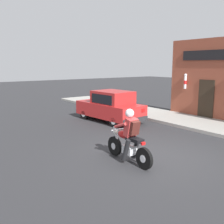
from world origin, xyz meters
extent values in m
plane|color=#2B2B2D|center=(0.00, 0.00, 0.00)|extent=(80.00, 80.00, 0.00)
cube|color=#9E9B93|center=(4.90, 3.00, 0.07)|extent=(2.60, 22.00, 0.14)
cube|color=#2D2319|center=(6.18, 2.33, 1.05)|extent=(0.04, 0.90, 2.10)
cylinder|color=white|center=(6.10, 3.64, 1.90)|extent=(0.14, 0.14, 0.70)
cylinder|color=red|center=(6.10, 3.64, 1.90)|extent=(0.15, 0.15, 0.20)
sphere|color=silver|center=(6.10, 3.64, 2.30)|extent=(0.16, 0.16, 0.16)
cylinder|color=black|center=(-1.00, 0.84, 0.31)|extent=(0.12, 0.62, 0.62)
cylinder|color=silver|center=(-1.00, 0.84, 0.31)|extent=(0.13, 0.22, 0.22)
cylinder|color=black|center=(-1.05, -0.56, 0.31)|extent=(0.12, 0.62, 0.62)
cylinder|color=silver|center=(-1.05, -0.56, 0.31)|extent=(0.13, 0.22, 0.22)
cube|color=silver|center=(-1.03, 0.09, 0.39)|extent=(0.29, 0.41, 0.24)
ellipsoid|color=#B21919|center=(-1.02, 0.34, 0.80)|extent=(0.32, 0.53, 0.24)
cube|color=black|center=(-1.03, -0.14, 0.76)|extent=(0.28, 0.57, 0.10)
cylinder|color=silver|center=(-1.00, 0.74, 0.62)|extent=(0.08, 0.33, 0.68)
cylinder|color=silver|center=(-1.01, 0.62, 0.91)|extent=(0.56, 0.06, 0.04)
sphere|color=silver|center=(-1.00, 0.79, 0.79)|extent=(0.16, 0.16, 0.16)
cylinder|color=silver|center=(-0.88, -0.31, 0.29)|extent=(0.10, 0.55, 0.08)
cube|color=red|center=(-1.05, -0.51, 0.73)|extent=(0.12, 0.06, 0.08)
cylinder|color=black|center=(-1.21, 0.03, 0.43)|extent=(0.15, 0.35, 0.71)
cylinder|color=black|center=(-0.85, 0.01, 0.43)|extent=(0.15, 0.35, 0.71)
cube|color=#B23333|center=(-1.03, 0.04, 1.08)|extent=(0.35, 0.34, 0.57)
cylinder|color=#B23333|center=(-1.22, 0.29, 1.12)|extent=(0.11, 0.52, 0.26)
cylinder|color=#B23333|center=(-0.82, 0.27, 1.12)|extent=(0.11, 0.52, 0.26)
sphere|color=silver|center=(-1.03, 0.10, 1.49)|extent=(0.26, 0.26, 0.26)
cube|color=#4C1E19|center=(-1.03, -0.12, 1.10)|extent=(0.29, 0.25, 0.42)
cylinder|color=black|center=(1.16, 6.26, 0.30)|extent=(0.22, 0.61, 0.60)
cylinder|color=silver|center=(1.16, 6.26, 0.30)|extent=(0.22, 0.34, 0.33)
cylinder|color=black|center=(2.60, 6.36, 0.30)|extent=(0.22, 0.61, 0.60)
cylinder|color=silver|center=(2.60, 6.36, 0.30)|extent=(0.22, 0.34, 0.33)
cylinder|color=black|center=(1.33, 3.86, 0.30)|extent=(0.22, 0.61, 0.60)
cylinder|color=silver|center=(1.33, 3.86, 0.30)|extent=(0.22, 0.34, 0.33)
cylinder|color=black|center=(2.76, 3.96, 0.30)|extent=(0.22, 0.61, 0.60)
cylinder|color=silver|center=(2.76, 3.96, 0.30)|extent=(0.22, 0.34, 0.33)
cube|color=red|center=(1.96, 5.11, 0.60)|extent=(1.89, 3.80, 0.70)
cube|color=red|center=(1.98, 4.86, 1.24)|extent=(1.57, 2.00, 0.66)
cube|color=black|center=(1.92, 5.73, 1.19)|extent=(1.35, 0.44, 0.51)
cube|color=black|center=(1.25, 4.81, 1.22)|extent=(0.14, 1.52, 0.46)
cube|color=black|center=(2.70, 4.91, 1.22)|extent=(0.14, 1.52, 0.46)
cube|color=silver|center=(1.32, 6.93, 0.72)|extent=(0.24, 0.06, 0.14)
cube|color=red|center=(1.58, 3.22, 0.74)|extent=(0.20, 0.05, 0.16)
cube|color=silver|center=(2.34, 7.00, 0.72)|extent=(0.24, 0.06, 0.14)
cube|color=red|center=(2.60, 3.29, 0.74)|extent=(0.20, 0.05, 0.16)
cube|color=#28282B|center=(1.83, 6.94, 0.35)|extent=(1.61, 0.23, 0.20)
cube|color=#28282B|center=(2.09, 3.28, 0.35)|extent=(1.61, 0.23, 0.20)
camera|label=1|loc=(-5.93, -5.54, 2.89)|focal=42.00mm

